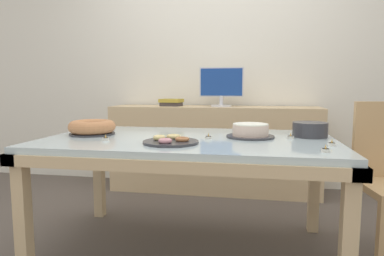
# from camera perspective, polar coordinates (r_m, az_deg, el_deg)

# --- Properties ---
(ground_plane) EXTENTS (12.00, 12.00, 0.00)m
(ground_plane) POSITION_cam_1_polar(r_m,az_deg,el_deg) (2.29, -0.49, -19.75)
(ground_plane) COLOR #564C44
(wall_back) EXTENTS (8.00, 0.10, 2.60)m
(wall_back) POSITION_cam_1_polar(r_m,az_deg,el_deg) (3.65, 4.33, 11.10)
(wall_back) COLOR silver
(wall_back) RESTS_ON ground
(dining_table) EXTENTS (1.75, 1.03, 0.72)m
(dining_table) POSITION_cam_1_polar(r_m,az_deg,el_deg) (2.08, -0.51, -3.73)
(dining_table) COLOR silver
(dining_table) RESTS_ON ground
(sideboard) EXTENTS (2.02, 0.44, 0.84)m
(sideboard) POSITION_cam_1_polar(r_m,az_deg,el_deg) (3.39, 3.67, -3.49)
(sideboard) COLOR #D1B284
(sideboard) RESTS_ON ground
(computer_monitor) EXTENTS (0.42, 0.20, 0.38)m
(computer_monitor) POSITION_cam_1_polar(r_m,az_deg,el_deg) (3.33, 4.91, 6.84)
(computer_monitor) COLOR silver
(computer_monitor) RESTS_ON sideboard
(book_stack) EXTENTS (0.23, 0.20, 0.07)m
(book_stack) POSITION_cam_1_polar(r_m,az_deg,el_deg) (3.42, -3.47, 4.30)
(book_stack) COLOR #3F3838
(book_stack) RESTS_ON sideboard
(cake_chocolate_round) EXTENTS (0.29, 0.29, 0.08)m
(cake_chocolate_round) POSITION_cam_1_polar(r_m,az_deg,el_deg) (2.10, 9.71, -0.52)
(cake_chocolate_round) COLOR #333338
(cake_chocolate_round) RESTS_ON dining_table
(cake_golden_bundt) EXTENTS (0.30, 0.30, 0.09)m
(cake_golden_bundt) POSITION_cam_1_polar(r_m,az_deg,el_deg) (2.29, -16.31, 0.08)
(cake_golden_bundt) COLOR #333338
(cake_golden_bundt) RESTS_ON dining_table
(pastry_platter) EXTENTS (0.30, 0.30, 0.04)m
(pastry_platter) POSITION_cam_1_polar(r_m,az_deg,el_deg) (1.86, -3.59, -2.17)
(pastry_platter) COLOR #333338
(pastry_platter) RESTS_ON dining_table
(plate_stack) EXTENTS (0.21, 0.21, 0.09)m
(plate_stack) POSITION_cam_1_polar(r_m,az_deg,el_deg) (2.21, 19.06, -0.26)
(plate_stack) COLOR #333338
(plate_stack) RESTS_ON dining_table
(tealight_left_edge) EXTENTS (0.04, 0.04, 0.04)m
(tealight_left_edge) POSITION_cam_1_polar(r_m,az_deg,el_deg) (2.02, -14.19, -1.73)
(tealight_left_edge) COLOR silver
(tealight_left_edge) RESTS_ON dining_table
(tealight_near_front) EXTENTS (0.04, 0.04, 0.04)m
(tealight_near_front) POSITION_cam_1_polar(r_m,az_deg,el_deg) (2.02, 2.75, -1.54)
(tealight_near_front) COLOR silver
(tealight_near_front) RESTS_ON dining_table
(tealight_centre) EXTENTS (0.04, 0.04, 0.04)m
(tealight_centre) POSITION_cam_1_polar(r_m,az_deg,el_deg) (1.92, 22.27, -2.47)
(tealight_centre) COLOR silver
(tealight_centre) RESTS_ON dining_table
(tealight_right_edge) EXTENTS (0.04, 0.04, 0.04)m
(tealight_right_edge) POSITION_cam_1_polar(r_m,az_deg,el_deg) (2.11, 16.11, -1.44)
(tealight_right_edge) COLOR silver
(tealight_right_edge) RESTS_ON dining_table
(tealight_near_cakes) EXTENTS (0.04, 0.04, 0.04)m
(tealight_near_cakes) POSITION_cam_1_polar(r_m,az_deg,el_deg) (1.72, 21.37, -3.43)
(tealight_near_cakes) COLOR silver
(tealight_near_cakes) RESTS_ON dining_table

